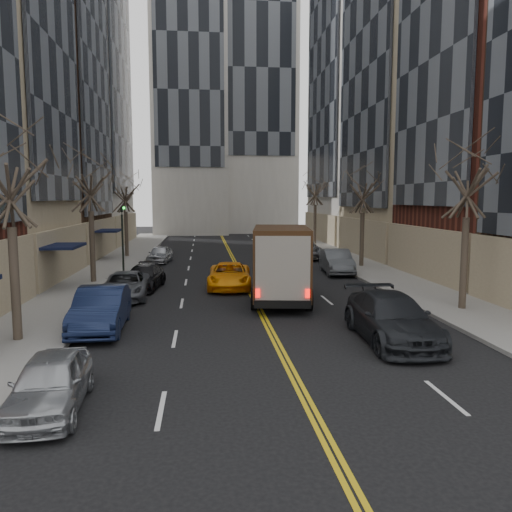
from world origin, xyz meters
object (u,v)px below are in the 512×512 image
(ups_truck, at_px, (281,264))
(observer_sedan, at_px, (391,318))
(taxi, at_px, (230,276))
(pedestrian, at_px, (302,281))

(ups_truck, height_order, observer_sedan, ups_truck)
(ups_truck, xyz_separation_m, taxi, (-2.23, 4.00, -1.13))
(ups_truck, bearing_deg, taxi, 126.73)
(observer_sedan, distance_m, pedestrian, 8.11)
(ups_truck, xyz_separation_m, observer_sedan, (2.79, -6.91, -1.01))
(taxi, distance_m, pedestrian, 4.56)
(ups_truck, height_order, taxi, ups_truck)
(observer_sedan, distance_m, taxi, 12.01)
(observer_sedan, bearing_deg, ups_truck, 113.33)
(ups_truck, height_order, pedestrian, ups_truck)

